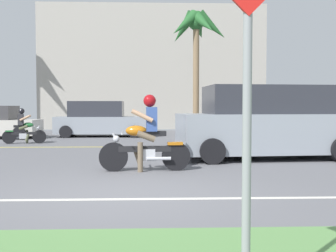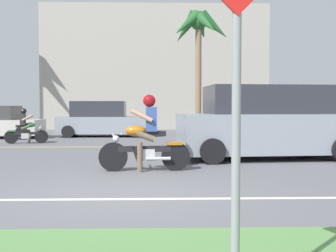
{
  "view_description": "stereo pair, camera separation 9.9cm",
  "coord_description": "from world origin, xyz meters",
  "px_view_note": "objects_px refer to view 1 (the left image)",
  "views": [
    {
      "loc": [
        0.38,
        -6.75,
        1.41
      ],
      "look_at": [
        0.76,
        3.05,
        0.95
      ],
      "focal_mm": 44.43,
      "sensor_mm": 36.0,
      "label": 1
    },
    {
      "loc": [
        0.48,
        -6.76,
        1.41
      ],
      "look_at": [
        0.76,
        3.05,
        0.95
      ],
      "focal_mm": 44.43,
      "sensor_mm": 36.0,
      "label": 2
    }
  ],
  "objects_px": {
    "suv_nearby": "(267,123)",
    "parked_car_2": "(237,122)",
    "motorcyclist_distant": "(24,129)",
    "motorcyclist": "(146,139)",
    "palm_tree_1": "(196,32)",
    "street_sign": "(248,79)",
    "parked_car_1": "(101,120)"
  },
  "relations": [
    {
      "from": "parked_car_2",
      "to": "palm_tree_1",
      "type": "distance_m",
      "value": 5.52
    },
    {
      "from": "motorcyclist",
      "to": "parked_car_2",
      "type": "xyz_separation_m",
      "value": [
        3.97,
        9.43,
        -0.0
      ]
    },
    {
      "from": "motorcyclist",
      "to": "street_sign",
      "type": "bearing_deg",
      "value": -83.18
    },
    {
      "from": "motorcyclist",
      "to": "motorcyclist_distant",
      "type": "xyz_separation_m",
      "value": [
        -4.75,
        6.94,
        -0.14
      ]
    },
    {
      "from": "motorcyclist",
      "to": "suv_nearby",
      "type": "distance_m",
      "value": 3.88
    },
    {
      "from": "motorcyclist",
      "to": "parked_car_2",
      "type": "relative_size",
      "value": 0.5
    },
    {
      "from": "palm_tree_1",
      "to": "motorcyclist_distant",
      "type": "distance_m",
      "value": 10.04
    },
    {
      "from": "parked_car_2",
      "to": "parked_car_1",
      "type": "bearing_deg",
      "value": 169.37
    },
    {
      "from": "suv_nearby",
      "to": "street_sign",
      "type": "relative_size",
      "value": 1.9
    },
    {
      "from": "parked_car_1",
      "to": "palm_tree_1",
      "type": "height_order",
      "value": "palm_tree_1"
    },
    {
      "from": "palm_tree_1",
      "to": "motorcyclist_distant",
      "type": "bearing_deg",
      "value": -143.62
    },
    {
      "from": "parked_car_1",
      "to": "motorcyclist_distant",
      "type": "xyz_separation_m",
      "value": [
        -2.46,
        -3.66,
        -0.2
      ]
    },
    {
      "from": "street_sign",
      "to": "motorcyclist_distant",
      "type": "bearing_deg",
      "value": 112.51
    },
    {
      "from": "parked_car_1",
      "to": "street_sign",
      "type": "relative_size",
      "value": 1.64
    },
    {
      "from": "parked_car_2",
      "to": "motorcyclist_distant",
      "type": "bearing_deg",
      "value": -164.09
    },
    {
      "from": "motorcyclist_distant",
      "to": "street_sign",
      "type": "bearing_deg",
      "value": -67.49
    },
    {
      "from": "motorcyclist_distant",
      "to": "street_sign",
      "type": "xyz_separation_m",
      "value": [
        5.52,
        -13.31,
        1.02
      ]
    },
    {
      "from": "suv_nearby",
      "to": "street_sign",
      "type": "height_order",
      "value": "street_sign"
    },
    {
      "from": "parked_car_1",
      "to": "motorcyclist_distant",
      "type": "relative_size",
      "value": 2.67
    },
    {
      "from": "suv_nearby",
      "to": "parked_car_2",
      "type": "distance_m",
      "value": 7.37
    },
    {
      "from": "motorcyclist",
      "to": "parked_car_1",
      "type": "xyz_separation_m",
      "value": [
        -2.29,
        10.61,
        0.06
      ]
    },
    {
      "from": "palm_tree_1",
      "to": "street_sign",
      "type": "xyz_separation_m",
      "value": [
        -1.65,
        -18.59,
        -3.62
      ]
    },
    {
      "from": "parked_car_2",
      "to": "motorcyclist_distant",
      "type": "height_order",
      "value": "parked_car_2"
    },
    {
      "from": "motorcyclist",
      "to": "palm_tree_1",
      "type": "relative_size",
      "value": 0.31
    },
    {
      "from": "parked_car_1",
      "to": "motorcyclist_distant",
      "type": "bearing_deg",
      "value": -123.91
    },
    {
      "from": "street_sign",
      "to": "palm_tree_1",
      "type": "bearing_deg",
      "value": 84.93
    },
    {
      "from": "motorcyclist_distant",
      "to": "street_sign",
      "type": "height_order",
      "value": "street_sign"
    },
    {
      "from": "parked_car_1",
      "to": "suv_nearby",
      "type": "bearing_deg",
      "value": -56.88
    },
    {
      "from": "motorcyclist",
      "to": "motorcyclist_distant",
      "type": "bearing_deg",
      "value": 124.41
    },
    {
      "from": "motorcyclist",
      "to": "palm_tree_1",
      "type": "xyz_separation_m",
      "value": [
        2.41,
        12.22,
        4.5
      ]
    },
    {
      "from": "suv_nearby",
      "to": "parked_car_2",
      "type": "bearing_deg",
      "value": 84.44
    },
    {
      "from": "parked_car_1",
      "to": "street_sign",
      "type": "distance_m",
      "value": 17.27
    }
  ]
}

